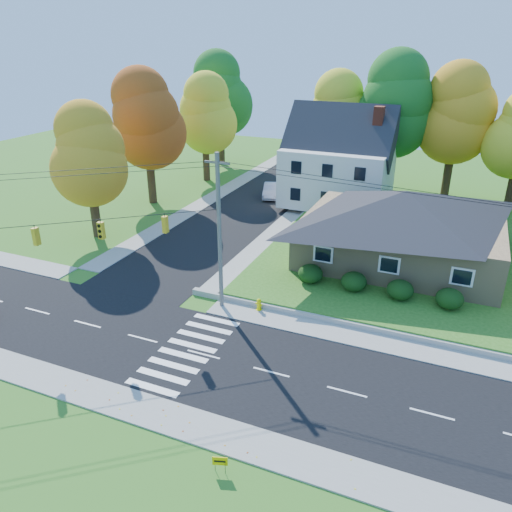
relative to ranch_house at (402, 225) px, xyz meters
The scene contains 20 objects.
ground 18.18m from the ranch_house, 116.57° to the right, with size 120.00×120.00×0.00m, color #3D7923.
road_main 18.18m from the ranch_house, 116.57° to the right, with size 90.00×8.00×0.02m, color black.
road_cross 19.15m from the ranch_house, 147.99° to the left, with size 8.00×44.00×0.02m, color black.
sidewalk_north 13.98m from the ranch_house, 126.03° to the right, with size 90.00×2.00×0.08m, color #9C9A90.
sidewalk_south 22.70m from the ranch_house, 110.85° to the right, with size 90.00×2.00×0.08m, color #9C9A90.
lawn 7.69m from the ranch_house, 45.00° to the left, with size 30.00×30.00×0.50m, color #3D7923.
ranch_house is the anchor object (origin of this frame).
colonial_house 14.46m from the ranch_house, 123.55° to the left, with size 10.40×8.40×9.60m.
hedge_row 6.57m from the ranch_house, 94.61° to the right, with size 10.70×1.70×1.27m.
traffic_infrastructure 16.87m from the ranch_house, 119.09° to the right, with size 38.10×10.66×10.00m.
tree_lot_0 21.20m from the ranch_house, 119.05° to the left, with size 6.72×6.72×12.51m.
tree_lot_1 18.58m from the ranch_house, 103.24° to the left, with size 7.84×7.84×14.60m.
tree_lot_2 18.99m from the ranch_house, 83.66° to the left, with size 7.28×7.28×13.56m.
tree_west_0 25.61m from the ranch_house, behind, with size 6.16×6.16×11.47m.
tree_west_1 27.18m from the ranch_house, 167.01° to the left, with size 7.28×7.28×13.56m.
tree_west_2 30.03m from the ranch_house, 147.38° to the left, with size 6.72×6.72×12.51m.
tree_west_3 36.60m from the ranch_house, 138.37° to the left, with size 7.84×7.84×14.60m.
white_car 20.00m from the ranch_house, 140.59° to the left, with size 1.51×4.32×1.42m, color #AFACC1.
fire_hydrant 12.89m from the ranch_house, 124.20° to the right, with size 0.49×0.38×0.85m.
yard_sign 23.24m from the ranch_house, 98.76° to the right, with size 0.60×0.22×0.78m.
Camera 1 is at (11.61, -19.85, 16.08)m, focal length 35.00 mm.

